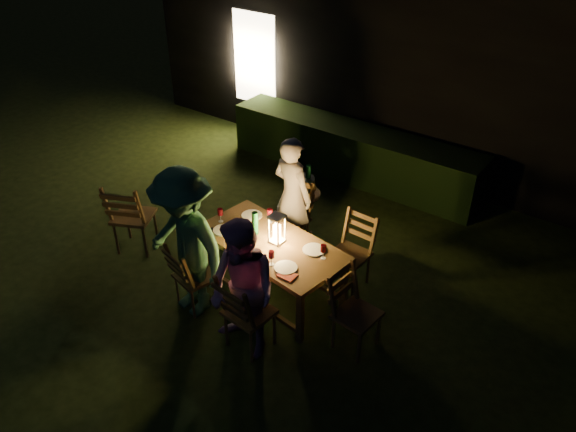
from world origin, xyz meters
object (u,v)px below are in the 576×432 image
Objects in this scene: chair_far_right at (350,264)px; chair_near_right at (249,324)px; person_house_side at (292,196)px; side_table at (303,197)px; chair_near_left at (195,287)px; chair_end at (355,325)px; ice_bucket at (303,185)px; bottle_table at (255,223)px; lantern at (277,230)px; dining_table at (271,247)px; chair_spare at (135,228)px; person_opp_left at (186,244)px; bottle_bucket_a at (298,182)px; person_opp_right at (243,291)px; chair_far_left at (289,229)px; bottle_bucket_b at (308,182)px.

chair_near_right is at bearing 81.08° from chair_far_right.
person_house_side is 0.46m from side_table.
chair_near_left is 0.90m from chair_near_right.
chair_end is 3.16× the size of ice_bucket.
lantern is at bearing 1.48° from bottle_table.
dining_table is 2.04× the size of chair_near_left.
person_house_side is 2.54× the size of side_table.
person_opp_left reaches higher than chair_spare.
chair_near_right is 3.11× the size of bottle_bucket_a.
bottle_table is at bearing -92.69° from chair_end.
chair_far_left is at bearing 119.56° from person_opp_right.
lantern is (0.06, 0.04, 0.23)m from dining_table.
bottle_bucket_b is at bearing -127.13° from chair_end.
person_opp_left reaches higher than person_house_side.
bottle_bucket_b is (1.58, 1.64, 0.46)m from chair_spare.
dining_table is 5.74× the size of bottle_bucket_a.
bottle_table reaches higher than chair_near_right.
ice_bucket is at bearing 111.90° from lantern.
chair_end reaches higher than chair_near_left.
bottle_bucket_b is at bearing 20.33° from chair_spare.
chair_far_left is at bearing 10.27° from chair_spare.
chair_far_right is (0.31, 1.51, -0.02)m from chair_near_right.
chair_far_right is 2.93× the size of bottle_bucket_b.
dining_table is 1.72× the size of chair_spare.
chair_far_left reaches higher than chair_far_right.
lantern is (-0.28, 0.87, 0.58)m from chair_near_right.
chair_far_right is 1.30m from ice_bucket.
chair_far_left is 0.50m from side_table.
chair_near_left is at bearing -93.68° from ice_bucket.
person_house_side is 0.92m from lantern.
chair_spare is 3.34× the size of bottle_bucket_b.
person_opp_right reaches higher than side_table.
person_opp_right reaches higher than chair_near_left.
bottle_table is at bearing 80.12° from chair_near_left.
person_opp_left reaches higher than lantern.
person_house_side reaches higher than person_opp_right.
bottle_table reaches higher than chair_end.
chair_near_left is at bearing -95.04° from bottle_bucket_b.
chair_far_right is 1.29m from bottle_bucket_b.
chair_far_left reaches higher than dining_table.
chair_near_left reaches higher than ice_bucket.
lantern is 0.56× the size of side_table.
person_opp_left reaches higher than chair_near_left.
chair_spare reaches higher than chair_far_left.
lantern is at bearing 45.00° from dining_table.
bottle_bucket_b is (0.18, 2.04, -0.11)m from person_opp_left.
bottle_bucket_b is at bearing 109.24° from lantern.
side_table is (0.13, 1.95, 0.28)m from chair_near_left.
person_house_side is 0.37m from bottle_bucket_a.
dining_table is 6.12× the size of ice_bucket.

